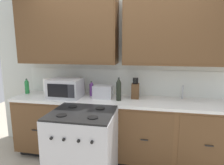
{
  "coord_description": "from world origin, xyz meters",
  "views": [
    {
      "loc": [
        0.42,
        -2.36,
        1.69
      ],
      "look_at": [
        -0.09,
        0.27,
        1.19
      ],
      "focal_mm": 30.55,
      "sensor_mm": 36.0,
      "label": 1
    }
  ],
  "objects_px": {
    "toaster": "(103,92)",
    "paper_towel_roll": "(47,87)",
    "knife_block": "(135,91)",
    "bottle_dark": "(119,89)",
    "microwave": "(66,88)",
    "stove_range": "(83,149)",
    "bottle_green": "(27,86)",
    "bottle_violet": "(91,89)"
  },
  "relations": [
    {
      "from": "toaster",
      "to": "paper_towel_roll",
      "type": "xyz_separation_m",
      "value": [
        -0.91,
        0.02,
        0.03
      ]
    },
    {
      "from": "toaster",
      "to": "knife_block",
      "type": "height_order",
      "value": "knife_block"
    },
    {
      "from": "paper_towel_roll",
      "to": "bottle_dark",
      "type": "bearing_deg",
      "value": -5.35
    },
    {
      "from": "microwave",
      "to": "knife_block",
      "type": "relative_size",
      "value": 1.55
    },
    {
      "from": "microwave",
      "to": "knife_block",
      "type": "distance_m",
      "value": 1.05
    },
    {
      "from": "stove_range",
      "to": "bottle_dark",
      "type": "xyz_separation_m",
      "value": [
        0.35,
        0.56,
        0.63
      ]
    },
    {
      "from": "paper_towel_roll",
      "to": "bottle_green",
      "type": "height_order",
      "value": "paper_towel_roll"
    },
    {
      "from": "toaster",
      "to": "bottle_dark",
      "type": "distance_m",
      "value": 0.27
    },
    {
      "from": "microwave",
      "to": "paper_towel_roll",
      "type": "xyz_separation_m",
      "value": [
        -0.35,
        0.08,
        -0.01
      ]
    },
    {
      "from": "stove_range",
      "to": "bottle_dark",
      "type": "height_order",
      "value": "bottle_dark"
    },
    {
      "from": "microwave",
      "to": "bottle_green",
      "type": "bearing_deg",
      "value": 172.4
    },
    {
      "from": "stove_range",
      "to": "bottle_dark",
      "type": "relative_size",
      "value": 2.87
    },
    {
      "from": "microwave",
      "to": "bottle_green",
      "type": "xyz_separation_m",
      "value": [
        -0.72,
        0.1,
        -0.02
      ]
    },
    {
      "from": "bottle_green",
      "to": "knife_block",
      "type": "bearing_deg",
      "value": 1.34
    },
    {
      "from": "toaster",
      "to": "bottle_green",
      "type": "distance_m",
      "value": 1.29
    },
    {
      "from": "toaster",
      "to": "bottle_violet",
      "type": "xyz_separation_m",
      "value": [
        -0.2,
        0.09,
        0.02
      ]
    },
    {
      "from": "microwave",
      "to": "bottle_violet",
      "type": "relative_size",
      "value": 2.07
    },
    {
      "from": "bottle_violet",
      "to": "toaster",
      "type": "bearing_deg",
      "value": -24.36
    },
    {
      "from": "bottle_green",
      "to": "bottle_dark",
      "type": "bearing_deg",
      "value": -4.77
    },
    {
      "from": "paper_towel_roll",
      "to": "bottle_dark",
      "type": "xyz_separation_m",
      "value": [
        1.17,
        -0.11,
        0.03
      ]
    },
    {
      "from": "bottle_dark",
      "to": "bottle_violet",
      "type": "relative_size",
      "value": 1.43
    },
    {
      "from": "toaster",
      "to": "paper_towel_roll",
      "type": "height_order",
      "value": "paper_towel_roll"
    },
    {
      "from": "knife_block",
      "to": "bottle_green",
      "type": "distance_m",
      "value": 1.76
    },
    {
      "from": "bottle_dark",
      "to": "bottle_green",
      "type": "relative_size",
      "value": 1.36
    },
    {
      "from": "stove_range",
      "to": "knife_block",
      "type": "height_order",
      "value": "knife_block"
    },
    {
      "from": "toaster",
      "to": "paper_towel_roll",
      "type": "distance_m",
      "value": 0.92
    },
    {
      "from": "toaster",
      "to": "knife_block",
      "type": "distance_m",
      "value": 0.48
    },
    {
      "from": "bottle_violet",
      "to": "knife_block",
      "type": "bearing_deg",
      "value": -0.67
    },
    {
      "from": "stove_range",
      "to": "knife_block",
      "type": "relative_size",
      "value": 3.06
    },
    {
      "from": "microwave",
      "to": "knife_block",
      "type": "bearing_deg",
      "value": 7.51
    },
    {
      "from": "microwave",
      "to": "paper_towel_roll",
      "type": "distance_m",
      "value": 0.36
    },
    {
      "from": "knife_block",
      "to": "bottle_violet",
      "type": "xyz_separation_m",
      "value": [
        -0.68,
        0.01,
        -0.0
      ]
    },
    {
      "from": "bottle_dark",
      "to": "bottle_violet",
      "type": "distance_m",
      "value": 0.49
    },
    {
      "from": "microwave",
      "to": "bottle_dark",
      "type": "bearing_deg",
      "value": -2.26
    },
    {
      "from": "stove_range",
      "to": "knife_block",
      "type": "distance_m",
      "value": 1.1
    },
    {
      "from": "bottle_violet",
      "to": "paper_towel_roll",
      "type": "bearing_deg",
      "value": -174.55
    },
    {
      "from": "bottle_violet",
      "to": "bottle_dark",
      "type": "bearing_deg",
      "value": -21.28
    },
    {
      "from": "stove_range",
      "to": "microwave",
      "type": "relative_size",
      "value": 1.98
    },
    {
      "from": "stove_range",
      "to": "bottle_green",
      "type": "height_order",
      "value": "bottle_green"
    },
    {
      "from": "paper_towel_roll",
      "to": "bottle_dark",
      "type": "height_order",
      "value": "bottle_dark"
    },
    {
      "from": "paper_towel_roll",
      "to": "bottle_green",
      "type": "distance_m",
      "value": 0.37
    },
    {
      "from": "stove_range",
      "to": "bottle_violet",
      "type": "bearing_deg",
      "value": 98.26
    }
  ]
}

